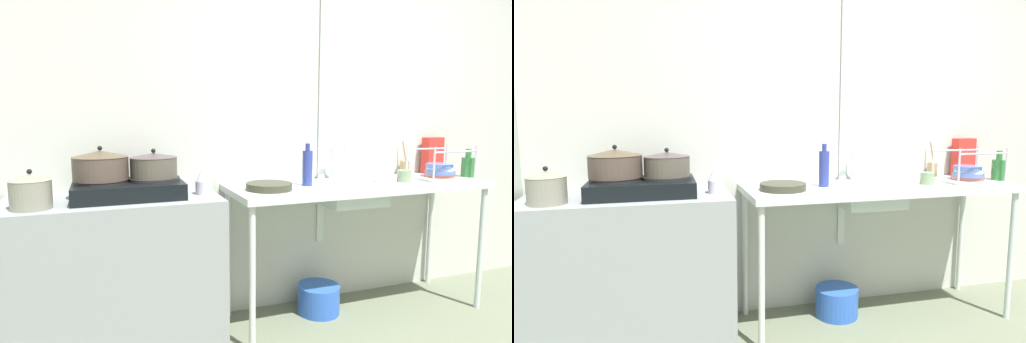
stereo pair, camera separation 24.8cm
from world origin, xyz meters
The scene contains 20 objects.
wall_back centered at (0.00, 1.75, 1.39)m, with size 4.96×0.10×2.79m, color beige.
wall_metal_strip centered at (-0.13, 1.69, 1.53)m, with size 0.05×0.01×2.23m, color silver.
counter_concrete centered at (-1.49, 1.43, 0.43)m, with size 1.09×0.55×0.86m, color gray.
counter_sink centered at (0.00, 1.43, 0.80)m, with size 1.69×0.55×0.86m.
stove centered at (-1.41, 1.43, 0.91)m, with size 0.55×0.38×0.10m.
pot_on_left_burner centered at (-1.55, 1.43, 1.04)m, with size 0.28×0.28×0.17m.
pot_on_right_burner centered at (-1.28, 1.43, 1.03)m, with size 0.25×0.25×0.15m.
pot_beside_stove centered at (-1.86, 1.30, 0.95)m, with size 0.19×0.19×0.19m.
percolator centered at (-1.02, 1.39, 0.94)m, with size 0.09×0.09×0.15m.
sink_basin centered at (-0.09, 1.42, 0.80)m, with size 0.37×0.38×0.12m, color silver.
faucet centered at (-0.08, 1.59, 1.06)m, with size 0.14×0.08×0.28m.
frying_pan centered at (-0.64, 1.39, 0.88)m, with size 0.27×0.27×0.04m, color #323426.
dish_rack centered at (0.62, 1.40, 0.91)m, with size 0.37×0.28×0.23m.
cup_by_rack centered at (0.30, 1.37, 0.90)m, with size 0.09×0.09×0.08m, color gray.
small_bowl_on_drainboard centered at (0.18, 1.41, 0.88)m, with size 0.14×0.14×0.04m, color silver.
bottle_by_sink centered at (-0.36, 1.45, 0.98)m, with size 0.06×0.06×0.26m.
bottle_by_rack centered at (0.80, 1.34, 0.94)m, with size 0.08×0.08×0.20m.
cereal_box centered at (0.78, 1.65, 1.00)m, with size 0.16×0.07×0.27m, color red.
utensil_jar centered at (0.53, 1.65, 0.92)m, with size 0.07×0.07×0.25m.
bucket_on_floor centered at (-0.24, 1.50, 0.09)m, with size 0.28×0.28×0.18m, color blue.
Camera 2 is at (-1.31, -0.95, 1.30)m, focal length 30.06 mm.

